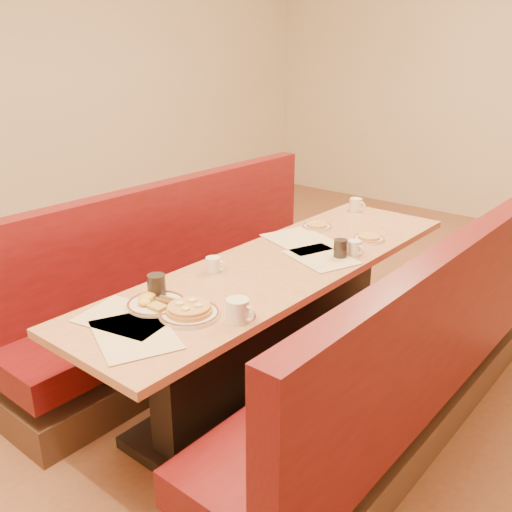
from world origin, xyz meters
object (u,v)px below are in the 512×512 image
Objects in this scene: pancake_plate at (189,312)px; soda_tumbler_near at (157,287)px; soda_tumbler_mid at (340,249)px; booth_left at (188,293)px; diner_table at (280,326)px; coffee_mug_a at (239,311)px; coffee_mug_c at (355,248)px; eggs_plate at (155,303)px; coffee_mug_b at (214,265)px; booth_right at (402,375)px; coffee_mug_d at (356,205)px.

pancake_plate is 0.25m from soda_tumbler_near.
booth_left is at bearing -163.75° from soda_tumbler_mid.
booth_left is 1.06m from soda_tumbler_mid.
booth_left reaches higher than pancake_plate.
soda_tumbler_mid reaches higher than diner_table.
pancake_plate is 1.92× the size of coffee_mug_a.
soda_tumbler_near is (-0.40, -1.06, 0.02)m from coffee_mug_c.
pancake_plate is 2.28× the size of soda_tumbler_near.
coffee_mug_a reaches higher than pancake_plate.
coffee_mug_b is (-0.08, 0.45, 0.03)m from eggs_plate.
coffee_mug_b is (-0.92, -0.32, 0.43)m from booth_right.
booth_right reaches higher than pancake_plate.
diner_table is 24.37× the size of coffee_mug_b.
soda_tumbler_near is at bearing -110.40° from soda_tumbler_mid.
coffee_mug_a is at bearing -70.03° from coffee_mug_c.
pancake_plate is 0.19m from eggs_plate.
coffee_mug_a is at bearing 25.11° from pancake_plate.
booth_left is 9.54× the size of pancake_plate.
booth_left reaches higher than eggs_plate.
eggs_plate is 2.28× the size of soda_tumbler_near.
coffee_mug_b is at bearing -160.85° from booth_right.
booth_left is at bearing -142.13° from coffee_mug_c.
coffee_mug_b is (0.55, -0.32, 0.43)m from booth_left.
booth_left reaches higher than diner_table.
diner_table is 23.77× the size of coffee_mug_c.
soda_tumbler_mid is at bearing 54.23° from diner_table.
pancake_plate is 1.86m from coffee_mug_d.
pancake_plate is 2.55× the size of coffee_mug_b.
soda_tumbler_mid is (0.36, 0.98, -0.01)m from soda_tumbler_near.
soda_tumbler_mid is (-0.04, -0.08, 0.01)m from coffee_mug_c.
soda_tumbler_mid is (0.12, 1.01, 0.03)m from pancake_plate.
coffee_mug_b is at bearing -86.81° from coffee_mug_d.
eggs_plate is 1.92× the size of coffee_mug_a.
coffee_mug_d is at bearing 63.98° from booth_left.
booth_right is at bearing 0.00° from diner_table.
diner_table is at bearing 39.14° from coffee_mug_b.
booth_right is 0.91m from coffee_mug_a.
booth_right is 21.76× the size of soda_tumbler_near.
coffee_mug_c reaches higher than eggs_plate.
diner_table is at bearing 104.71° from coffee_mug_a.
diner_table is at bearing 180.00° from booth_right.
eggs_plate is at bearing -106.25° from soda_tumbler_mid.
diner_table is 0.54m from soda_tumbler_mid.
coffee_mug_a is 1.00m from coffee_mug_c.
coffee_mug_c is at bearing 73.03° from eggs_plate.
coffee_mug_c reaches higher than diner_table.
coffee_mug_b is 0.98× the size of coffee_mug_c.
booth_left reaches higher than coffee_mug_c.
soda_tumbler_near is 1.05m from soda_tumbler_mid.
coffee_mug_c is (0.34, 1.13, 0.03)m from eggs_plate.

